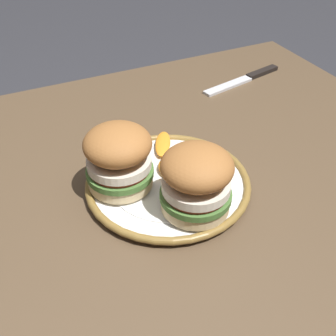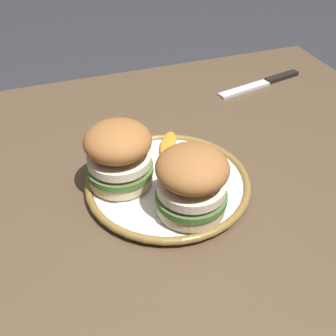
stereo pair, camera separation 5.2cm
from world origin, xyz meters
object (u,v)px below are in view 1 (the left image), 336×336
at_px(dining_table, 158,262).
at_px(sandwich_half_right, 119,157).
at_px(dinner_plate, 168,183).
at_px(table_knife, 247,78).
at_px(sandwich_half_left, 196,180).

xyz_separation_m(dining_table, sandwich_half_right, (0.03, -0.08, 0.17)).
bearing_deg(dinner_plate, table_knife, -141.13).
height_order(dining_table, sandwich_half_left, sandwich_half_left).
height_order(dining_table, table_knife, table_knife).
xyz_separation_m(dinner_plate, sandwich_half_right, (0.07, -0.02, 0.06)).
bearing_deg(table_knife, dining_table, 40.58).
relative_size(dinner_plate, sandwich_half_right, 1.83).
distance_m(dining_table, dinner_plate, 0.13).
xyz_separation_m(dining_table, sandwich_half_left, (-0.05, 0.02, 0.17)).
relative_size(sandwich_half_left, table_knife, 0.65).
height_order(dinner_plate, sandwich_half_left, sandwich_half_left).
xyz_separation_m(sandwich_half_right, table_knife, (-0.40, -0.24, -0.07)).
bearing_deg(sandwich_half_right, table_knife, -148.73).
bearing_deg(sandwich_half_left, table_knife, -133.43).
distance_m(dining_table, sandwich_half_right, 0.19).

